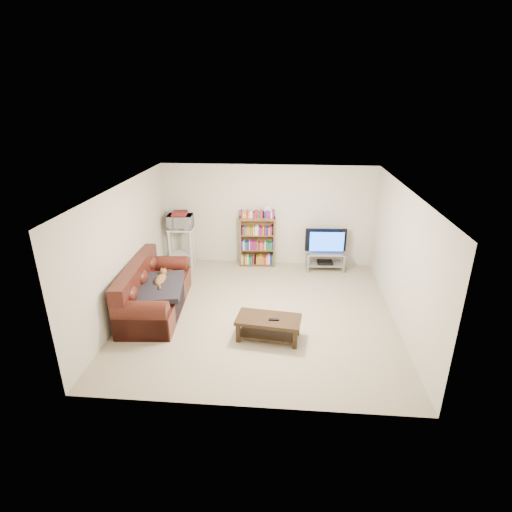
# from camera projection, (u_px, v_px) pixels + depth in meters

# --- Properties ---
(floor) EXTENTS (5.00, 5.00, 0.00)m
(floor) POSITION_uv_depth(u_px,v_px,m) (259.00, 312.00, 7.63)
(floor) COLOR tan
(floor) RESTS_ON ground
(ceiling) EXTENTS (5.00, 5.00, 0.00)m
(ceiling) POSITION_uv_depth(u_px,v_px,m) (260.00, 188.00, 6.73)
(ceiling) COLOR white
(ceiling) RESTS_ON ground
(wall_back) EXTENTS (5.00, 0.00, 5.00)m
(wall_back) POSITION_uv_depth(u_px,v_px,m) (268.00, 216.00, 9.49)
(wall_back) COLOR silver
(wall_back) RESTS_ON ground
(wall_front) EXTENTS (5.00, 0.00, 5.00)m
(wall_front) POSITION_uv_depth(u_px,v_px,m) (244.00, 329.00, 4.87)
(wall_front) COLOR silver
(wall_front) RESTS_ON ground
(wall_left) EXTENTS (0.00, 5.00, 5.00)m
(wall_left) POSITION_uv_depth(u_px,v_px,m) (125.00, 250.00, 7.37)
(wall_left) COLOR silver
(wall_left) RESTS_ON ground
(wall_right) EXTENTS (0.00, 5.00, 5.00)m
(wall_right) POSITION_uv_depth(u_px,v_px,m) (402.00, 259.00, 6.99)
(wall_right) COLOR silver
(wall_right) RESTS_ON ground
(sofa) EXTENTS (1.12, 2.29, 0.95)m
(sofa) POSITION_uv_depth(u_px,v_px,m) (152.00, 294.00, 7.62)
(sofa) COLOR #441811
(sofa) RESTS_ON floor
(blanket) EXTENTS (1.02, 1.23, 0.19)m
(blanket) POSITION_uv_depth(u_px,v_px,m) (158.00, 287.00, 7.39)
(blanket) COLOR #232029
(blanket) RESTS_ON sofa
(cat) EXTENTS (0.29, 0.62, 0.18)m
(cat) POSITION_uv_depth(u_px,v_px,m) (161.00, 280.00, 7.56)
(cat) COLOR brown
(cat) RESTS_ON sofa
(coffee_table) EXTENTS (1.13, 0.66, 0.39)m
(coffee_table) POSITION_uv_depth(u_px,v_px,m) (269.00, 324.00, 6.73)
(coffee_table) COLOR black
(coffee_table) RESTS_ON floor
(remote) EXTENTS (0.18, 0.05, 0.02)m
(remote) POSITION_uv_depth(u_px,v_px,m) (274.00, 320.00, 6.62)
(remote) COLOR black
(remote) RESTS_ON coffee_table
(tv_stand) EXTENTS (0.91, 0.45, 0.44)m
(tv_stand) POSITION_uv_depth(u_px,v_px,m) (325.00, 258.00, 9.39)
(tv_stand) COLOR #999EA3
(tv_stand) RESTS_ON floor
(television) EXTENTS (0.96, 0.18, 0.55)m
(television) POSITION_uv_depth(u_px,v_px,m) (326.00, 241.00, 9.23)
(television) COLOR black
(television) RESTS_ON tv_stand
(dvd_player) EXTENTS (0.37, 0.27, 0.06)m
(dvd_player) POSITION_uv_depth(u_px,v_px,m) (325.00, 262.00, 9.43)
(dvd_player) COLOR black
(dvd_player) RESTS_ON tv_stand
(bookshelf) EXTENTS (0.86, 0.32, 1.22)m
(bookshelf) POSITION_uv_depth(u_px,v_px,m) (257.00, 241.00, 9.54)
(bookshelf) COLOR brown
(bookshelf) RESTS_ON floor
(shelf_clutter) EXTENTS (0.62, 0.23, 0.28)m
(shelf_clutter) POSITION_uv_depth(u_px,v_px,m) (262.00, 212.00, 9.29)
(shelf_clutter) COLOR silver
(shelf_clutter) RESTS_ON bookshelf
(microwave_stand) EXTENTS (0.61, 0.46, 0.94)m
(microwave_stand) POSITION_uv_depth(u_px,v_px,m) (182.00, 241.00, 9.57)
(microwave_stand) COLOR silver
(microwave_stand) RESTS_ON floor
(microwave) EXTENTS (0.60, 0.43, 0.32)m
(microwave) POSITION_uv_depth(u_px,v_px,m) (180.00, 222.00, 9.38)
(microwave) COLOR silver
(microwave) RESTS_ON microwave_stand
(game_boxes) EXTENTS (0.36, 0.32, 0.05)m
(game_boxes) POSITION_uv_depth(u_px,v_px,m) (180.00, 214.00, 9.31)
(game_boxes) COLOR maroon
(game_boxes) RESTS_ON microwave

